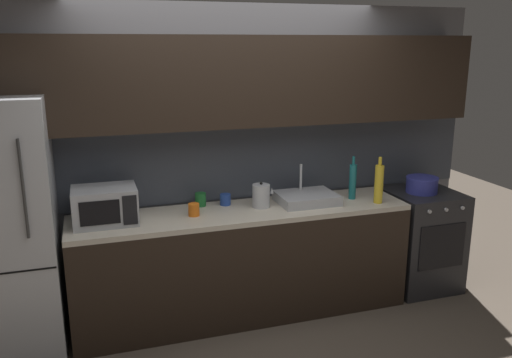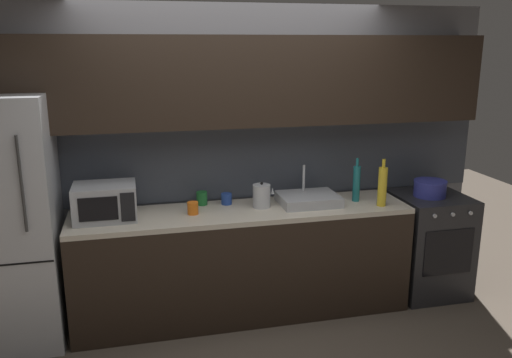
{
  "view_description": "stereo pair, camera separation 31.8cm",
  "coord_description": "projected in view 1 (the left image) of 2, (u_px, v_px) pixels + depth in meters",
  "views": [
    {
      "loc": [
        -1.14,
        -2.93,
        2.19
      ],
      "look_at": [
        0.11,
        0.9,
        1.15
      ],
      "focal_mm": 36.99,
      "sensor_mm": 36.0,
      "label": 1
    },
    {
      "loc": [
        -0.83,
        -3.02,
        2.19
      ],
      "look_at": [
        0.11,
        0.9,
        1.15
      ],
      "focal_mm": 36.99,
      "sensor_mm": 36.0,
      "label": 2
    }
  ],
  "objects": [
    {
      "name": "back_wall",
      "position": [
        232.0,
        124.0,
        4.3
      ],
      "size": [
        4.44,
        0.44,
        2.5
      ],
      "color": "slate",
      "rests_on": "ground"
    },
    {
      "name": "counter_run",
      "position": [
        243.0,
        262.0,
        4.31
      ],
      "size": [
        2.7,
        0.6,
        0.9
      ],
      "color": "black",
      "rests_on": "ground"
    },
    {
      "name": "refrigerator",
      "position": [
        5.0,
        230.0,
        3.67
      ],
      "size": [
        0.68,
        0.69,
        1.85
      ],
      "color": "#B7BABF",
      "rests_on": "ground"
    },
    {
      "name": "oven_range",
      "position": [
        421.0,
        239.0,
        4.81
      ],
      "size": [
        0.6,
        0.62,
        0.9
      ],
      "color": "#232326",
      "rests_on": "ground"
    },
    {
      "name": "microwave",
      "position": [
        105.0,
        205.0,
        3.86
      ],
      "size": [
        0.46,
        0.35,
        0.27
      ],
      "color": "#A8AAAF",
      "rests_on": "counter_run"
    },
    {
      "name": "sink_basin",
      "position": [
        307.0,
        198.0,
        4.38
      ],
      "size": [
        0.48,
        0.38,
        0.3
      ],
      "color": "#ADAFB5",
      "rests_on": "counter_run"
    },
    {
      "name": "kettle",
      "position": [
        261.0,
        196.0,
        4.25
      ],
      "size": [
        0.18,
        0.14,
        0.21
      ],
      "color": "#B7BABF",
      "rests_on": "counter_run"
    },
    {
      "name": "wine_bottle_yellow",
      "position": [
        379.0,
        184.0,
        4.35
      ],
      "size": [
        0.07,
        0.07,
        0.39
      ],
      "color": "gold",
      "rests_on": "counter_run"
    },
    {
      "name": "wine_bottle_teal",
      "position": [
        353.0,
        181.0,
        4.46
      ],
      "size": [
        0.06,
        0.06,
        0.37
      ],
      "color": "#19666B",
      "rests_on": "counter_run"
    },
    {
      "name": "mug_blue",
      "position": [
        225.0,
        199.0,
        4.32
      ],
      "size": [
        0.09,
        0.09,
        0.09
      ],
      "primitive_type": "cylinder",
      "color": "#234299",
      "rests_on": "counter_run"
    },
    {
      "name": "mug_green",
      "position": [
        200.0,
        199.0,
        4.29
      ],
      "size": [
        0.09,
        0.09,
        0.11
      ],
      "primitive_type": "cylinder",
      "color": "#1E6B2D",
      "rests_on": "counter_run"
    },
    {
      "name": "mug_orange",
      "position": [
        194.0,
        210.0,
        4.05
      ],
      "size": [
        0.09,
        0.09,
        0.1
      ],
      "primitive_type": "cylinder",
      "color": "orange",
      "rests_on": "counter_run"
    },
    {
      "name": "cooking_pot",
      "position": [
        422.0,
        185.0,
        4.67
      ],
      "size": [
        0.28,
        0.28,
        0.14
      ],
      "color": "#333899",
      "rests_on": "oven_range"
    }
  ]
}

